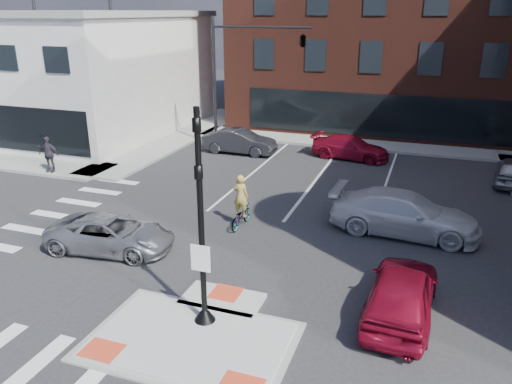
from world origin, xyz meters
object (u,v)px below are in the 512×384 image
at_px(white_pickup, 405,213).
at_px(pedestrian_a, 44,145).
at_px(silver_suv, 111,234).
at_px(bg_car_dark, 240,141).
at_px(pedestrian_b, 49,154).
at_px(cyclist, 241,209).
at_px(red_sedan, 402,292).
at_px(bg_car_red, 350,147).

bearing_deg(white_pickup, pedestrian_a, 83.37).
xyz_separation_m(silver_suv, white_pickup, (9.91, 5.14, 0.18)).
relative_size(bg_car_dark, pedestrian_b, 2.34).
relative_size(silver_suv, pedestrian_a, 2.99).
height_order(cyclist, pedestrian_b, cyclist).
xyz_separation_m(silver_suv, bg_car_dark, (-0.49, 13.97, 0.10)).
height_order(red_sedan, bg_car_red, red_sedan).
bearing_deg(white_pickup, pedestrian_b, 88.43).
relative_size(white_pickup, cyclist, 2.59).
xyz_separation_m(white_pickup, bg_car_red, (-3.79, 9.95, -0.16)).
height_order(white_pickup, bg_car_dark, white_pickup).
bearing_deg(cyclist, white_pickup, -162.73).
distance_m(bg_car_red, cyclist, 11.79).
height_order(red_sedan, pedestrian_b, pedestrian_b).
bearing_deg(red_sedan, silver_suv, -1.87).
distance_m(white_pickup, pedestrian_a, 20.77).
relative_size(silver_suv, bg_car_red, 1.01).
distance_m(red_sedan, pedestrian_a, 22.84).
xyz_separation_m(white_pickup, bg_car_dark, (-10.40, 8.83, -0.09)).
height_order(silver_suv, pedestrian_b, pedestrian_b).
bearing_deg(white_pickup, bg_car_dark, 52.54).
distance_m(silver_suv, bg_car_dark, 13.98).
height_order(bg_car_red, pedestrian_a, pedestrian_a).
bearing_deg(white_pickup, red_sedan, -173.82).
relative_size(cyclist, pedestrian_a, 1.42).
height_order(white_pickup, bg_car_red, white_pickup).
bearing_deg(cyclist, silver_suv, 47.33).
bearing_deg(white_pickup, silver_suv, 120.28).
relative_size(silver_suv, white_pickup, 0.81).
xyz_separation_m(bg_car_dark, cyclist, (4.15, -10.40, 0.00)).
xyz_separation_m(silver_suv, red_sedan, (10.26, -0.81, 0.13)).
bearing_deg(white_pickup, bg_car_red, 23.73).
height_order(silver_suv, pedestrian_a, pedestrian_a).
relative_size(bg_car_dark, pedestrian_a, 2.90).
height_order(bg_car_dark, cyclist, cyclist).
relative_size(white_pickup, bg_car_red, 1.24).
height_order(red_sedan, pedestrian_a, pedestrian_a).
xyz_separation_m(bg_car_red, cyclist, (-2.45, -11.53, 0.08)).
bearing_deg(pedestrian_b, cyclist, -21.08).
height_order(pedestrian_a, pedestrian_b, pedestrian_b).
height_order(cyclist, pedestrian_a, cyclist).
height_order(silver_suv, red_sedan, red_sedan).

